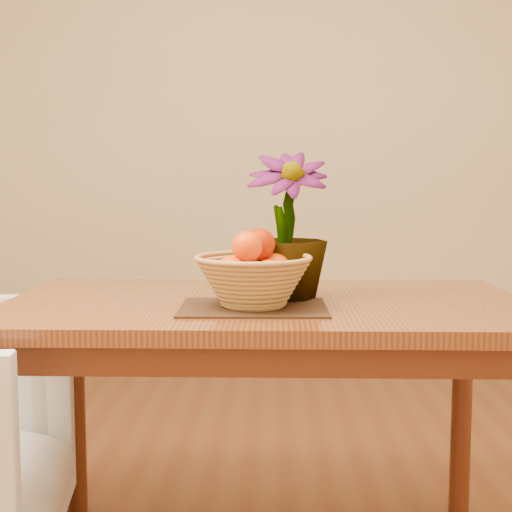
{
  "coord_description": "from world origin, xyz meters",
  "views": [
    {
      "loc": [
        0.02,
        -1.6,
        1.07
      ],
      "look_at": [
        -0.02,
        0.18,
        0.88
      ],
      "focal_mm": 50.0,
      "sensor_mm": 36.0,
      "label": 1
    }
  ],
  "objects": [
    {
      "name": "wall_back",
      "position": [
        0.0,
        2.25,
        1.35
      ],
      "size": [
        4.0,
        0.02,
        2.7
      ],
      "primitive_type": "cube",
      "color": "#FBE4BF",
      "rests_on": "floor"
    },
    {
      "name": "table",
      "position": [
        0.0,
        0.3,
        0.66
      ],
      "size": [
        1.4,
        0.8,
        0.75
      ],
      "color": "brown",
      "rests_on": "floor"
    },
    {
      "name": "placemat",
      "position": [
        -0.03,
        0.17,
        0.75
      ],
      "size": [
        0.37,
        0.28,
        0.01
      ],
      "primitive_type": "cube",
      "rotation": [
        0.0,
        0.0,
        0.02
      ],
      "color": "#311D11",
      "rests_on": "table"
    },
    {
      "name": "wicker_basket",
      "position": [
        -0.03,
        0.17,
        0.82
      ],
      "size": [
        0.3,
        0.3,
        0.12
      ],
      "color": "#A58045",
      "rests_on": "placemat"
    },
    {
      "name": "orange_pile",
      "position": [
        -0.03,
        0.17,
        0.87
      ],
      "size": [
        0.19,
        0.18,
        0.15
      ],
      "rotation": [
        0.0,
        0.0,
        0.03
      ],
      "color": "#FF4604",
      "rests_on": "wicker_basket"
    },
    {
      "name": "potted_plant",
      "position": [
        0.05,
        0.31,
        0.95
      ],
      "size": [
        0.23,
        0.23,
        0.4
      ],
      "primitive_type": "imported",
      "rotation": [
        0.0,
        0.0,
        0.02
      ],
      "color": "#194814",
      "rests_on": "table"
    }
  ]
}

